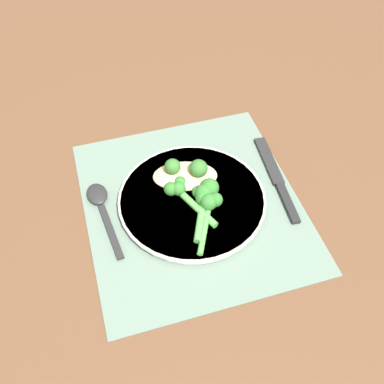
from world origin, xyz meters
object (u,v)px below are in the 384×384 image
object	(u,v)px
spoon	(100,202)
chicken_fillet	(184,176)
knife	(277,179)
broccoli_stalk_left	(208,204)
broccoli_stalk_rear	(205,195)
plate	(192,200)
broccoli_stalk_right	(181,192)

from	to	relation	value
spoon	chicken_fillet	bearing A→B (deg)	-7.07
chicken_fillet	knife	bearing A→B (deg)	78.42
chicken_fillet	knife	world-z (taller)	chicken_fillet
spoon	broccoli_stalk_left	bearing A→B (deg)	-29.59
broccoli_stalk_rear	broccoli_stalk_left	world-z (taller)	broccoli_stalk_rear
knife	broccoli_stalk_rear	bearing A→B (deg)	-167.65
plate	broccoli_stalk_left	xyz separation A→B (m)	(0.03, 0.02, 0.02)
spoon	plate	bearing A→B (deg)	-22.55
knife	spoon	xyz separation A→B (m)	(-0.03, -0.31, 0.00)
broccoli_stalk_right	broccoli_stalk_rear	distance (m)	0.04
broccoli_stalk_right	broccoli_stalk_left	xyz separation A→B (m)	(0.04, 0.03, 0.00)
chicken_fillet	spoon	bearing A→B (deg)	-90.73
broccoli_stalk_right	knife	bearing A→B (deg)	-23.64
chicken_fillet	broccoli_stalk_right	world-z (taller)	broccoli_stalk_right
broccoli_stalk_left	spoon	xyz separation A→B (m)	(-0.07, -0.17, -0.02)
broccoli_stalk_right	knife	xyz separation A→B (m)	(0.00, 0.17, -0.02)
chicken_fillet	spoon	distance (m)	0.15
plate	spoon	world-z (taller)	plate
chicken_fillet	broccoli_stalk_left	size ratio (longest dim) A/B	1.10
broccoli_stalk_right	broccoli_stalk_left	world-z (taller)	broccoli_stalk_left
spoon	knife	bearing A→B (deg)	-12.78
broccoli_stalk_left	knife	world-z (taller)	broccoli_stalk_left
knife	chicken_fillet	bearing A→B (deg)	173.13
broccoli_stalk_left	spoon	bearing A→B (deg)	-176.93
broccoli_stalk_rear	plate	bearing A→B (deg)	175.54
broccoli_stalk_right	broccoli_stalk_rear	size ratio (longest dim) A/B	1.03
chicken_fillet	knife	size ratio (longest dim) A/B	0.60
plate	broccoli_stalk_rear	size ratio (longest dim) A/B	2.30
broccoli_stalk_right	knife	size ratio (longest dim) A/B	0.54
plate	broccoli_stalk_right	xyz separation A→B (m)	(-0.01, -0.02, 0.02)
chicken_fillet	broccoli_stalk_left	bearing A→B (deg)	15.97
plate	broccoli_stalk_rear	xyz separation A→B (m)	(0.01, 0.02, 0.02)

